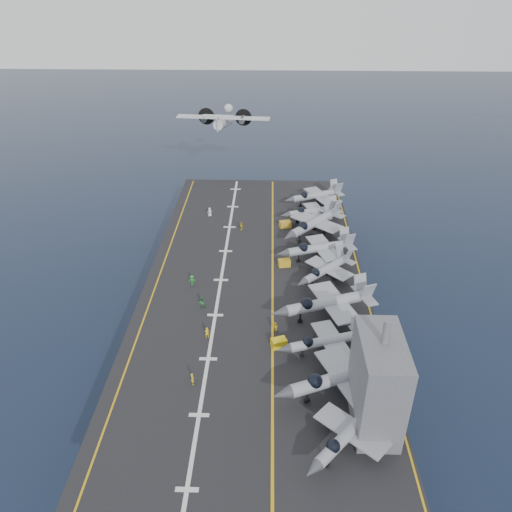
{
  "coord_description": "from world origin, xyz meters",
  "views": [
    {
      "loc": [
        2.21,
        -72.27,
        58.36
      ],
      "look_at": [
        0.0,
        4.0,
        13.0
      ],
      "focal_mm": 35.0,
      "sensor_mm": 36.0,
      "label": 1
    }
  ],
  "objects_px": {
    "fighter_jet_0": "(348,433)",
    "transport_plane": "(223,123)",
    "tow_cart_a": "(279,343)",
    "island_superstructure": "(379,373)"
  },
  "relations": [
    {
      "from": "transport_plane",
      "to": "tow_cart_a",
      "type": "bearing_deg",
      "value": -79.2
    },
    {
      "from": "fighter_jet_0",
      "to": "tow_cart_a",
      "type": "xyz_separation_m",
      "value": [
        -7.6,
        16.97,
        -1.66
      ]
    },
    {
      "from": "tow_cart_a",
      "to": "transport_plane",
      "type": "xyz_separation_m",
      "value": [
        -13.85,
        72.57,
        11.15
      ]
    },
    {
      "from": "island_superstructure",
      "to": "transport_plane",
      "type": "bearing_deg",
      "value": 106.26
    },
    {
      "from": "tow_cart_a",
      "to": "island_superstructure",
      "type": "bearing_deg",
      "value": -49.41
    },
    {
      "from": "fighter_jet_0",
      "to": "island_superstructure",
      "type": "bearing_deg",
      "value": 48.92
    },
    {
      "from": "fighter_jet_0",
      "to": "transport_plane",
      "type": "relative_size",
      "value": 0.62
    },
    {
      "from": "tow_cart_a",
      "to": "transport_plane",
      "type": "relative_size",
      "value": 0.1
    },
    {
      "from": "tow_cart_a",
      "to": "fighter_jet_0",
      "type": "bearing_deg",
      "value": -65.87
    },
    {
      "from": "island_superstructure",
      "to": "tow_cart_a",
      "type": "bearing_deg",
      "value": 130.59
    }
  ]
}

